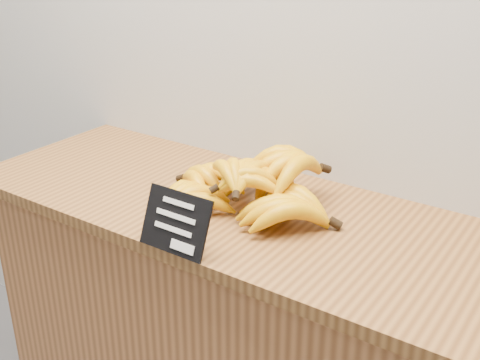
% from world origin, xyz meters
% --- Properties ---
extents(counter_top, '(1.49, 0.54, 0.03)m').
position_xyz_m(counter_top, '(0.20, 2.75, 0.92)').
color(counter_top, brown).
rests_on(counter_top, counter).
extents(chalkboard_sign, '(0.16, 0.05, 0.12)m').
position_xyz_m(chalkboard_sign, '(0.17, 2.50, 0.99)').
color(chalkboard_sign, black).
rests_on(chalkboard_sign, counter_top).
extents(banana_pile, '(0.47, 0.38, 0.13)m').
position_xyz_m(banana_pile, '(0.20, 2.76, 0.98)').
color(banana_pile, '#E6A909').
rests_on(banana_pile, counter_top).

